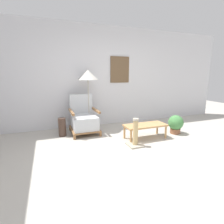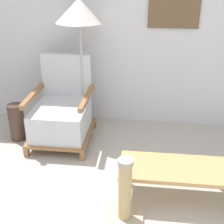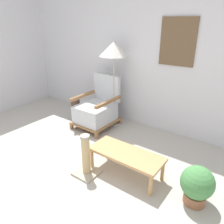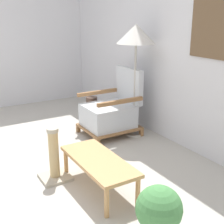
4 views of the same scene
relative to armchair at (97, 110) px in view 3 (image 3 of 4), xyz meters
The scene contains 8 objects.
ground_plane 1.89m from the armchair, 70.46° to the right, with size 14.00×14.00×0.00m, color #B7B2A8.
wall_back 1.34m from the armchair, 43.88° to the left, with size 8.00×0.09×2.70m.
armchair is the anchor object (origin of this frame).
floor_lamp 1.08m from the armchair, 54.37° to the left, with size 0.51×0.51×1.53m.
coffee_table 1.49m from the armchair, 35.62° to the right, with size 0.95×0.40×0.32m.
vase 0.54m from the armchair, behind, with size 0.18×0.18×0.43m, color #473328.
potted_plant 2.24m from the armchair, 21.62° to the right, with size 0.36×0.36×0.45m.
scratching_post 1.42m from the armchair, 55.62° to the right, with size 0.30×0.30×0.57m.
Camera 3 is at (1.83, -1.09, 1.86)m, focal length 35.00 mm.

